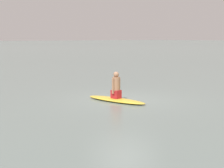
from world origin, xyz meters
TOP-DOWN VIEW (x-y plane):
  - ground_plane at (0.00, 0.00)m, footprint 400.00×400.00m
  - surfboard at (0.48, 0.05)m, footprint 1.18×2.93m
  - person_paddler at (0.48, 0.05)m, footprint 0.46×0.38m

SIDE VIEW (x-z plane):
  - ground_plane at x=0.00m, z-range 0.00..0.00m
  - surfboard at x=0.48m, z-range 0.00..0.12m
  - person_paddler at x=0.48m, z-range 0.07..1.11m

